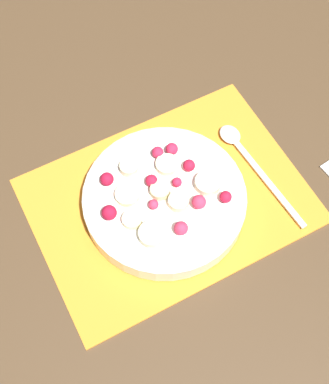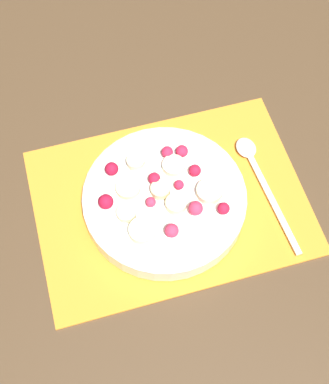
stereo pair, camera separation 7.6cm
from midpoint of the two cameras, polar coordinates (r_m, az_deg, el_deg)
ground_plane at (r=0.80m, az=3.29°, el=-1.29°), size 3.00×3.00×0.00m
placemat at (r=0.80m, az=3.30°, el=-1.19°), size 0.40×0.29×0.01m
fruit_bowl at (r=0.77m, az=2.76°, el=-0.95°), size 0.24×0.24×0.05m
spoon at (r=0.83m, az=12.38°, el=2.13°), size 0.03×0.21×0.01m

